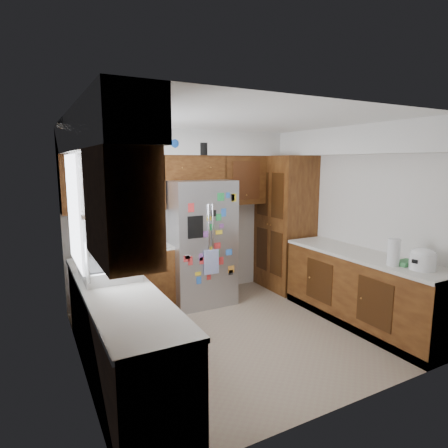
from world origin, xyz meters
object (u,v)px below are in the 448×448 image
Objects in this scene: pantry at (285,223)px; rice_cooker at (423,258)px; paper_towel at (394,252)px; fridge at (199,242)px.

pantry is 2.40m from rice_cooker.
rice_cooker is 0.93× the size of paper_towel.
rice_cooker is at bearing -62.00° from paper_towel.
pantry reaches higher than fridge.
fridge is at bearing 177.94° from pantry.
fridge reaches higher than rice_cooker.
fridge is 6.48× the size of rice_cooker.
pantry reaches higher than paper_towel.
pantry is 2.15m from paper_towel.
rice_cooker is (-0.00, -2.40, -0.03)m from pantry.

